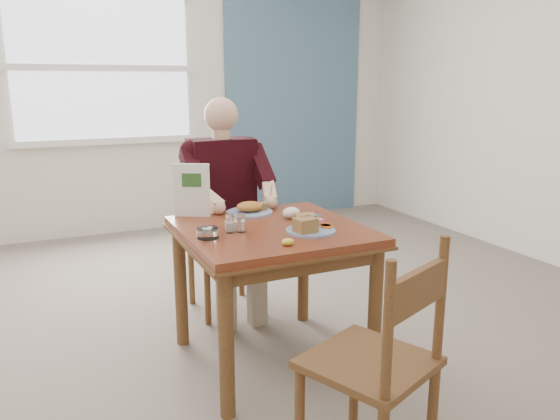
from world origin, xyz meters
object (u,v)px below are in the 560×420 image
chair_far (222,238)px  diner (226,191)px  chair_near (380,364)px  table (271,247)px  near_plate (308,226)px  far_plate (250,209)px

chair_far → diner: diner is taller
chair_near → diner: bearing=89.7°
table → near_plate: 0.25m
diner → chair_far: bearing=90.0°
chair_far → chair_near: (-0.01, -1.79, 0.00)m
diner → table: bearing=-90.0°
chair_far → chair_near: size_ratio=1.00×
table → diner: (0.00, 0.71, 0.17)m
table → near_plate: bearing=-52.4°
chair_near → near_plate: 0.89m
table → diner: size_ratio=0.66×
chair_near → far_plate: 1.34m
chair_far → far_plate: bearing=-88.8°
chair_near → diner: size_ratio=0.69×
near_plate → chair_near: bearing=-99.5°
near_plate → diner: bearing=98.4°
chair_far → far_plate: chair_far is taller
diner → far_plate: 0.40m
diner → far_plate: size_ratio=4.98×
chair_near → far_plate: size_ratio=3.42×
far_plate → table: bearing=-91.8°
table → chair_near: size_ratio=0.97×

